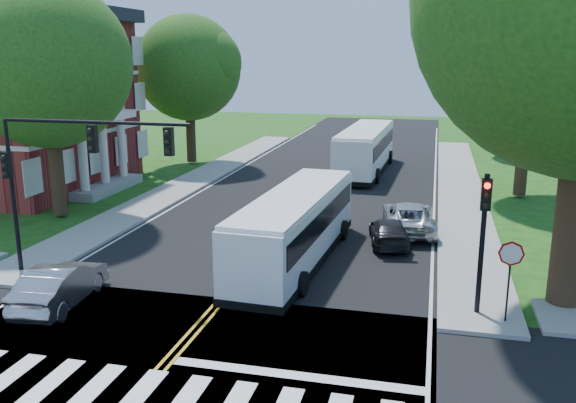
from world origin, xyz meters
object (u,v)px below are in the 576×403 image
(bus_lead, at_px, (296,226))
(bus_follow, at_px, (365,149))
(hatchback, at_px, (60,285))
(dark_sedan, at_px, (389,232))
(signal_nw, at_px, (66,161))
(signal_ne, at_px, (484,226))
(suv, at_px, (409,217))

(bus_lead, relative_size, bus_follow, 0.91)
(bus_follow, distance_m, hatchback, 26.39)
(bus_lead, height_order, dark_sedan, bus_lead)
(bus_lead, bearing_deg, signal_nw, 29.99)
(hatchback, bearing_deg, bus_lead, -143.55)
(bus_lead, xyz_separation_m, hatchback, (-6.51, -5.91, -0.78))
(signal_nw, relative_size, bus_follow, 0.60)
(bus_lead, height_order, hatchback, bus_lead)
(signal_nw, xyz_separation_m, hatchback, (0.88, -2.20, -3.68))
(signal_nw, bearing_deg, signal_ne, 0.05)
(bus_follow, xyz_separation_m, dark_sedan, (2.91, -16.34, -1.06))
(bus_lead, xyz_separation_m, suv, (4.12, 5.35, -0.78))
(bus_lead, xyz_separation_m, bus_follow, (0.48, 19.52, 0.15))
(signal_ne, height_order, bus_lead, signal_ne)
(bus_lead, bearing_deg, dark_sedan, -133.46)
(bus_follow, height_order, hatchback, bus_follow)
(signal_nw, xyz_separation_m, bus_follow, (7.87, 23.23, -2.75))
(signal_nw, bearing_deg, suv, 38.22)
(hatchback, bearing_deg, bus_follow, -111.13)
(signal_nw, height_order, dark_sedan, signal_nw)
(signal_nw, height_order, bus_lead, signal_nw)
(suv, bearing_deg, dark_sedan, 66.14)
(bus_follow, relative_size, hatchback, 2.84)
(hatchback, bearing_deg, suv, -139.12)
(bus_follow, bearing_deg, hatchback, 76.54)
(signal_nw, distance_m, suv, 15.10)
(signal_ne, relative_size, hatchback, 1.05)
(bus_lead, relative_size, dark_sedan, 2.81)
(signal_nw, bearing_deg, hatchback, -68.22)
(bus_lead, bearing_deg, bus_follow, -88.07)
(bus_lead, relative_size, hatchback, 2.59)
(hatchback, bearing_deg, signal_ne, -176.25)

